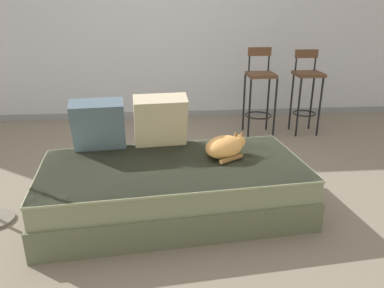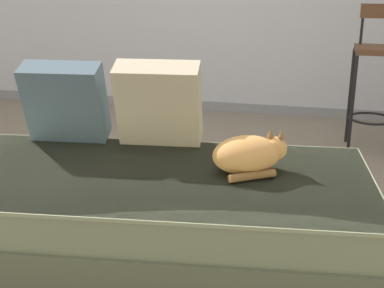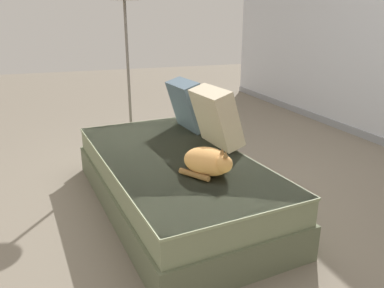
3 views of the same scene
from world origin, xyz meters
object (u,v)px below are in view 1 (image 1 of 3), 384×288
Objects in this scene: couch at (174,187)px; bar_stool_by_doorway at (307,85)px; throw_pillow_middle at (160,121)px; bar_stool_near_window at (260,87)px; throw_pillow_corner at (98,125)px; cat at (226,146)px.

bar_stool_by_doorway reaches higher than couch.
throw_pillow_middle is 0.44× the size of bar_stool_near_window.
couch is at bearing -133.43° from bar_stool_by_doorway.
bar_stool_by_doorway is (1.70, 1.79, 0.40)m from couch.
throw_pillow_corner is 1.10× the size of cat.
couch is 5.23× the size of cat.
cat is at bearing -127.33° from bar_stool_by_doorway.
throw_pillow_middle reaches higher than throw_pillow_corner.
cat is at bearing -12.35° from throw_pillow_corner.
throw_pillow_corner reaches higher than cat.
throw_pillow_middle is at bearing 103.11° from couch.
bar_stool_by_doorway is (2.28, 1.46, -0.02)m from throw_pillow_corner.
throw_pillow_middle is 2.28m from bar_stool_by_doorway.
couch is at bearing -76.89° from throw_pillow_middle.
bar_stool_by_doorway is at bearing 38.29° from throw_pillow_middle.
throw_pillow_middle is (-0.09, 0.38, 0.43)m from couch.
cat is 1.82m from bar_stool_near_window.
throw_pillow_middle is 1.85m from bar_stool_near_window.
bar_stool_near_window is at bearing 58.10° from couch.
couch is at bearing -164.86° from cat.
bar_stool_by_doorway is (1.79, 1.41, -0.03)m from throw_pillow_middle.
cat is at bearing 15.14° from couch.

